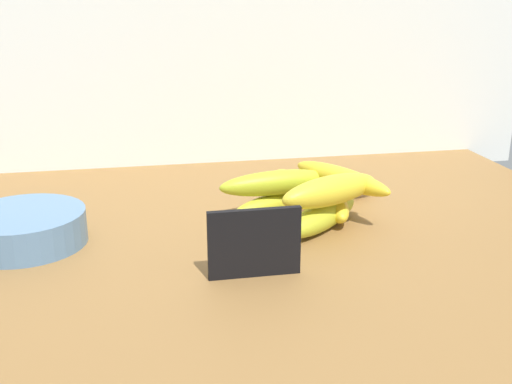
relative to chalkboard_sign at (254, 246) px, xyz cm
name	(u,v)px	position (x,y,z in cm)	size (l,w,h in cm)	color
counter_top	(244,244)	(1.09, 12.91, -5.36)	(110.00, 76.00, 3.00)	olive
chalkboard_sign	(254,246)	(0.00, 0.00, 0.00)	(11.00, 1.80, 8.40)	black
fruit_bowl	(25,228)	(-28.10, 15.24, -1.63)	(16.08, 16.08, 4.45)	#557AA1
banana_0	(299,185)	(12.93, 28.15, -2.15)	(16.26, 3.41, 3.41)	yellow
banana_1	(276,203)	(7.27, 20.33, -2.25)	(15.39, 3.22, 3.22)	gold
banana_2	(320,188)	(15.56, 25.01, -1.81)	(19.02, 4.10, 4.10)	gold
banana_3	(324,216)	(12.40, 12.71, -1.82)	(16.88, 4.07, 4.07)	gold
banana_4	(330,200)	(15.19, 18.78, -1.72)	(16.47, 4.28, 4.28)	yellow
banana_5	(341,178)	(16.41, 17.63, 2.04)	(18.57, 3.22, 3.22)	yellow
banana_6	(330,190)	(12.83, 11.43, 2.30)	(16.35, 4.17, 4.17)	gold
banana_7	(276,183)	(7.11, 19.74, 1.20)	(17.52, 3.67, 3.67)	#A9B626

